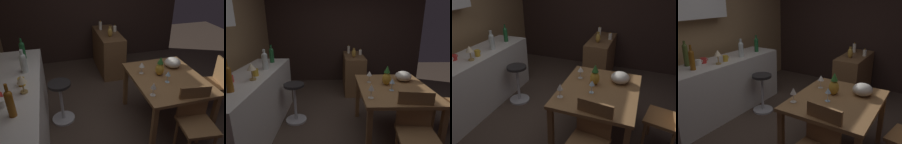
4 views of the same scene
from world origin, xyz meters
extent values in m
plane|color=#47382D|center=(0.00, 0.00, 0.00)|extent=(9.00, 9.00, 0.00)
cube|color=#33231E|center=(2.55, 0.30, 1.30)|extent=(0.10, 4.40, 2.60)
cube|color=olive|center=(0.03, -0.45, 0.72)|extent=(1.16, 0.94, 0.04)
cube|color=olive|center=(-0.50, -0.03, 0.35)|extent=(0.06, 0.06, 0.70)
cube|color=olive|center=(0.56, -0.03, 0.35)|extent=(0.06, 0.06, 0.70)
cube|color=olive|center=(0.56, -0.87, 0.35)|extent=(0.06, 0.06, 0.70)
cube|color=silver|center=(0.11, 1.52, 0.45)|extent=(2.10, 0.60, 0.90)
cube|color=brown|center=(1.86, -0.08, 0.41)|extent=(1.10, 0.44, 0.82)
cube|color=olive|center=(-0.49, -0.52, 0.67)|extent=(0.08, 0.38, 0.43)
cube|color=olive|center=(0.13, -1.24, 0.44)|extent=(0.47, 0.47, 0.04)
cylinder|color=olive|center=(0.01, -1.05, 0.21)|extent=(0.04, 0.04, 0.42)
cylinder|color=olive|center=(0.32, -1.12, 0.21)|extent=(0.04, 0.04, 0.42)
cylinder|color=olive|center=(0.26, -1.43, 0.21)|extent=(0.04, 0.04, 0.42)
cylinder|color=#262323|center=(0.44, 1.00, 0.63)|extent=(0.32, 0.32, 0.04)
cylinder|color=silver|center=(0.44, 1.00, 0.31)|extent=(0.04, 0.04, 0.61)
cylinder|color=silver|center=(0.44, 1.00, 0.01)|extent=(0.34, 0.34, 0.03)
cylinder|color=silver|center=(0.24, -0.15, 0.74)|extent=(0.07, 0.07, 0.00)
cylinder|color=silver|center=(0.24, -0.15, 0.79)|extent=(0.01, 0.01, 0.10)
cone|color=silver|center=(0.24, -0.15, 0.88)|extent=(0.08, 0.08, 0.06)
cylinder|color=silver|center=(-0.31, -0.07, 0.74)|extent=(0.07, 0.07, 0.00)
cylinder|color=silver|center=(-0.31, -0.07, 0.79)|extent=(0.01, 0.01, 0.09)
cone|color=silver|center=(-0.31, -0.07, 0.87)|extent=(0.07, 0.07, 0.07)
cylinder|color=silver|center=(-0.08, -0.39, 0.74)|extent=(0.06, 0.06, 0.00)
cylinder|color=silver|center=(-0.08, -0.39, 0.79)|extent=(0.01, 0.01, 0.10)
cone|color=silver|center=(-0.08, -0.39, 0.87)|extent=(0.07, 0.07, 0.06)
ellipsoid|color=gold|center=(0.13, -0.37, 0.83)|extent=(0.12, 0.12, 0.18)
cone|color=#2D6B28|center=(0.13, -0.37, 0.97)|extent=(0.08, 0.08, 0.10)
ellipsoid|color=beige|center=(0.29, -0.67, 0.81)|extent=(0.23, 0.23, 0.15)
cylinder|color=#1E592D|center=(0.84, 1.44, 1.01)|extent=(0.07, 0.07, 0.21)
sphere|color=#1E592D|center=(0.84, 1.44, 1.11)|extent=(0.07, 0.07, 0.07)
cylinder|color=#1E592D|center=(0.84, 1.44, 1.17)|extent=(0.03, 0.03, 0.07)
cylinder|color=silver|center=(0.41, 1.40, 1.01)|extent=(0.08, 0.08, 0.21)
sphere|color=silver|center=(0.41, 1.40, 1.11)|extent=(0.08, 0.08, 0.08)
cylinder|color=silver|center=(0.41, 1.40, 1.17)|extent=(0.04, 0.04, 0.07)
cylinder|color=gold|center=(0.07, 1.41, 0.95)|extent=(0.08, 0.08, 0.10)
torus|color=gold|center=(0.12, 1.41, 0.95)|extent=(0.05, 0.01, 0.05)
torus|color=white|center=(-0.24, 1.58, 0.95)|extent=(0.05, 0.01, 0.05)
cylinder|color=red|center=(-0.17, 1.62, 0.94)|extent=(0.09, 0.09, 0.08)
torus|color=red|center=(-0.12, 1.62, 0.94)|extent=(0.05, 0.01, 0.05)
cylinder|color=#A58447|center=(-0.09, 1.38, 0.91)|extent=(0.08, 0.08, 0.02)
cylinder|color=#A58447|center=(-0.09, 1.38, 0.98)|extent=(0.02, 0.02, 0.11)
cone|color=beige|center=(-0.09, 1.38, 1.07)|extent=(0.11, 0.11, 0.09)
cylinder|color=white|center=(1.90, -0.24, 0.88)|extent=(0.07, 0.07, 0.12)
ellipsoid|color=yellow|center=(1.90, -0.24, 0.95)|extent=(0.01, 0.01, 0.03)
cylinder|color=white|center=(2.09, 0.02, 0.90)|extent=(0.06, 0.06, 0.17)
ellipsoid|color=yellow|center=(2.09, 0.02, 1.00)|extent=(0.01, 0.01, 0.03)
ellipsoid|color=#B78C38|center=(1.62, -0.06, 0.91)|extent=(0.09, 0.09, 0.18)
cylinder|color=#B78C38|center=(1.62, -0.06, 1.01)|extent=(0.05, 0.05, 0.02)
camera|label=1|loc=(-2.30, 1.00, 2.26)|focal=35.50mm
camera|label=2|loc=(-2.30, 0.36, 1.65)|focal=29.59mm
camera|label=3|loc=(-2.30, -0.89, 2.09)|focal=34.91mm
camera|label=4|loc=(-2.30, -1.30, 1.87)|focal=36.87mm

